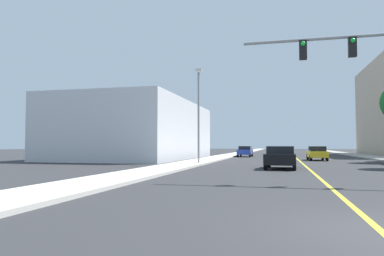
{
  "coord_description": "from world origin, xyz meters",
  "views": [
    {
      "loc": [
        -1.77,
        -7.14,
        1.59
      ],
      "look_at": [
        -7.63,
        16.24,
        2.73
      ],
      "focal_mm": 33.21,
      "sensor_mm": 36.0,
      "label": 1
    }
  ],
  "objects_px": {
    "street_lamp": "(199,110)",
    "car_black": "(281,157)",
    "car_blue": "(245,151)",
    "car_silver": "(285,151)",
    "car_yellow": "(317,153)"
  },
  "relations": [
    {
      "from": "car_yellow",
      "to": "car_silver",
      "type": "bearing_deg",
      "value": 99.35
    },
    {
      "from": "car_silver",
      "to": "car_blue",
      "type": "distance_m",
      "value": 8.08
    },
    {
      "from": "street_lamp",
      "to": "car_blue",
      "type": "xyz_separation_m",
      "value": [
        1.77,
        19.84,
        -3.61
      ]
    },
    {
      "from": "car_black",
      "to": "car_blue",
      "type": "bearing_deg",
      "value": 103.54
    },
    {
      "from": "car_silver",
      "to": "street_lamp",
      "type": "bearing_deg",
      "value": -104.46
    },
    {
      "from": "street_lamp",
      "to": "car_black",
      "type": "bearing_deg",
      "value": -27.54
    },
    {
      "from": "car_yellow",
      "to": "car_black",
      "type": "relative_size",
      "value": 0.98
    },
    {
      "from": "car_black",
      "to": "car_silver",
      "type": "bearing_deg",
      "value": 91.24
    },
    {
      "from": "car_yellow",
      "to": "car_blue",
      "type": "height_order",
      "value": "car_yellow"
    },
    {
      "from": "car_yellow",
      "to": "street_lamp",
      "type": "bearing_deg",
      "value": -134.8
    },
    {
      "from": "street_lamp",
      "to": "car_silver",
      "type": "bearing_deg",
      "value": 75.14
    },
    {
      "from": "street_lamp",
      "to": "car_yellow",
      "type": "height_order",
      "value": "street_lamp"
    },
    {
      "from": "street_lamp",
      "to": "car_silver",
      "type": "xyz_separation_m",
      "value": [
        6.92,
        26.07,
        -3.63
      ]
    },
    {
      "from": "street_lamp",
      "to": "car_black",
      "type": "xyz_separation_m",
      "value": [
        6.36,
        -3.32,
        -3.58
      ]
    },
    {
      "from": "car_yellow",
      "to": "car_blue",
      "type": "bearing_deg",
      "value": 129.98
    }
  ]
}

